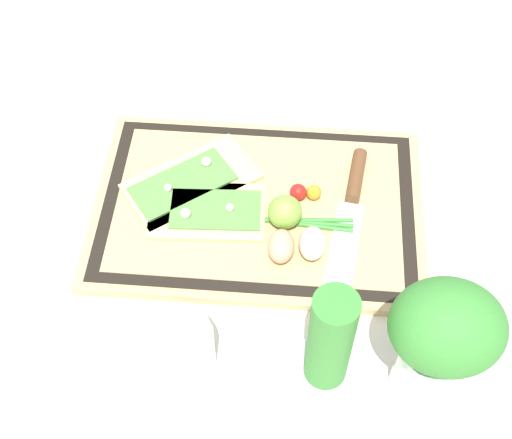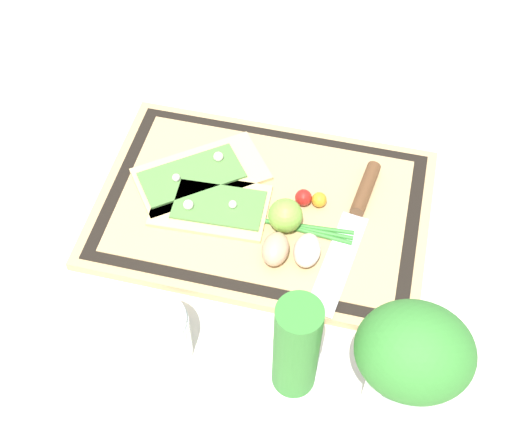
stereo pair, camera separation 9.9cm
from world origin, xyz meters
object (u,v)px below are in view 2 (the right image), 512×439
(pizza_slice_far, at_px, (212,205))
(cherry_tomato_yellow, at_px, (319,200))
(cherry_tomato_red, at_px, (303,198))
(herb_pot, at_px, (294,370))
(egg_pink, at_px, (307,250))
(pizza_slice_near, at_px, (199,174))
(sauce_jar, at_px, (158,338))
(knife, at_px, (357,211))
(lime, at_px, (285,215))
(herb_glass, at_px, (409,365))
(egg_brown, at_px, (275,249))

(pizza_slice_far, bearing_deg, cherry_tomato_yellow, -164.53)
(cherry_tomato_red, bearing_deg, herb_pot, 98.55)
(egg_pink, bearing_deg, pizza_slice_near, -29.92)
(egg_pink, height_order, sauce_jar, sauce_jar)
(cherry_tomato_yellow, distance_m, herb_pot, 0.31)
(egg_pink, relative_size, cherry_tomato_red, 2.10)
(knife, distance_m, sauce_jar, 0.36)
(pizza_slice_far, distance_m, lime, 0.12)
(lime, xyz_separation_m, cherry_tomato_red, (-0.02, -0.05, -0.01))
(pizza_slice_far, bearing_deg, herb_glass, 141.23)
(knife, distance_m, egg_pink, 0.12)
(sauce_jar, bearing_deg, knife, -128.78)
(pizza_slice_near, bearing_deg, cherry_tomato_yellow, 176.64)
(egg_pink, bearing_deg, egg_brown, 10.69)
(pizza_slice_far, bearing_deg, knife, -169.67)
(lime, bearing_deg, knife, -154.98)
(knife, height_order, herb_pot, herb_pot)
(knife, distance_m, cherry_tomato_red, 0.09)
(egg_brown, relative_size, cherry_tomato_red, 2.10)
(sauce_jar, height_order, herb_glass, herb_glass)
(knife, height_order, cherry_tomato_red, cherry_tomato_red)
(pizza_slice_near, relative_size, lime, 4.40)
(egg_pink, distance_m, cherry_tomato_yellow, 0.10)
(pizza_slice_far, relative_size, cherry_tomato_yellow, 7.67)
(knife, relative_size, herb_glass, 1.28)
(cherry_tomato_yellow, bearing_deg, knife, 176.20)
(pizza_slice_near, distance_m, cherry_tomato_yellow, 0.20)
(egg_brown, xyz_separation_m, cherry_tomato_yellow, (-0.04, -0.11, -0.01))
(egg_pink, distance_m, lime, 0.07)
(herb_pot, bearing_deg, egg_pink, -84.14)
(pizza_slice_near, height_order, egg_pink, egg_pink)
(herb_glass, bearing_deg, pizza_slice_near, -41.23)
(cherry_tomato_yellow, height_order, sauce_jar, sauce_jar)
(lime, bearing_deg, sauce_jar, 62.16)
(lime, bearing_deg, pizza_slice_far, -3.95)
(pizza_slice_near, xyz_separation_m, herb_pot, (-0.22, 0.32, 0.06))
(herb_glass, bearing_deg, cherry_tomato_red, -58.77)
(lime, relative_size, herb_pot, 0.23)
(pizza_slice_near, distance_m, cherry_tomato_red, 0.17)
(egg_brown, bearing_deg, cherry_tomato_red, -100.77)
(cherry_tomato_yellow, bearing_deg, herb_glass, 117.42)
(lime, height_order, cherry_tomato_red, lime)
(knife, bearing_deg, herb_pot, 82.70)
(cherry_tomato_yellow, bearing_deg, pizza_slice_near, -3.36)
(cherry_tomato_red, bearing_deg, knife, 178.97)
(pizza_slice_far, relative_size, egg_pink, 3.28)
(cherry_tomato_red, bearing_deg, sauce_jar, 63.43)
(egg_brown, bearing_deg, pizza_slice_near, -38.77)
(pizza_slice_far, bearing_deg, pizza_slice_near, -56.11)
(pizza_slice_far, height_order, cherry_tomato_red, cherry_tomato_red)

